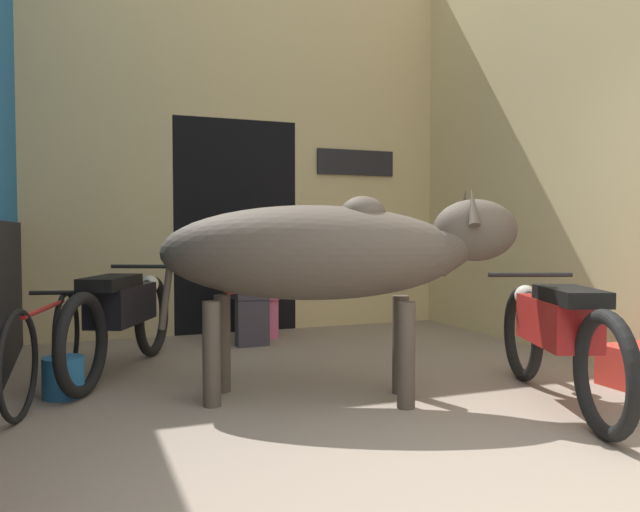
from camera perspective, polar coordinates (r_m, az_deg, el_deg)
The scene contains 11 objects.
ground_plane at distance 2.88m, azimuth 17.93°, elevation -19.72°, with size 30.00×30.00×0.00m, color gray.
wall_back_with_doorway at distance 6.86m, azimuth -7.54°, elevation 7.41°, with size 4.39×0.93×4.07m.
wall_right_with_door at distance 5.84m, azimuth 22.38°, elevation 11.39°, with size 0.22×4.31×4.07m.
cow at distance 3.92m, azimuth 0.67°, elevation 0.23°, with size 2.25×1.33×1.35m.
motorcycle_near at distance 4.11m, azimuth 20.88°, elevation -6.61°, with size 0.83×1.83×0.78m.
motorcycle_far at distance 4.89m, azimuth -17.68°, elevation -5.06°, with size 0.96×1.82×0.79m.
bicycle at distance 4.41m, azimuth -23.79°, elevation -7.58°, with size 0.53×1.61×0.65m.
shopkeeper_seated at distance 5.89m, azimuth -6.54°, elevation -1.71°, with size 0.42×0.34×1.24m.
plastic_stool at distance 6.23m, azimuth -4.77°, elevation -5.38°, with size 0.30×0.30×0.43m.
crate at distance 4.88m, azimuth 26.96°, elevation -8.93°, with size 0.44×0.32×0.28m.
bucket at distance 4.41m, azimuth -22.41°, elevation -10.20°, with size 0.26×0.26×0.26m.
Camera 1 is at (-1.71, -2.05, 1.09)m, focal length 35.00 mm.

